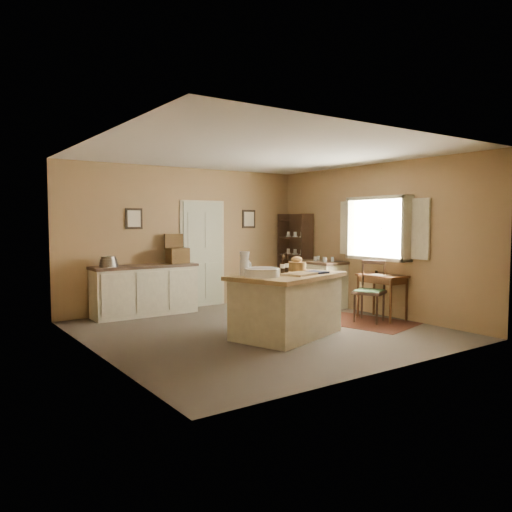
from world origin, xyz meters
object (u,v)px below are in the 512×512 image
at_px(sideboard, 145,288).
at_px(writing_desk, 382,281).
at_px(desk_chair, 369,292).
at_px(work_island, 286,303).
at_px(right_cabinet, 319,283).
at_px(shelving_unit, 296,257).

distance_m(sideboard, writing_desk, 4.14).
bearing_deg(sideboard, desk_chair, -43.85).
relative_size(work_island, desk_chair, 1.94).
bearing_deg(desk_chair, work_island, 155.20).
relative_size(work_island, right_cabinet, 1.79).
relative_size(sideboard, desk_chair, 1.90).
xyz_separation_m(writing_desk, right_cabinet, (-0.00, 1.59, -0.20)).
xyz_separation_m(work_island, desk_chair, (1.76, -0.00, 0.01)).
bearing_deg(right_cabinet, shelving_unit, 80.33).
distance_m(work_island, sideboard, 2.90).
relative_size(desk_chair, shelving_unit, 0.54).
xyz_separation_m(work_island, shelving_unit, (2.26, 2.50, 0.43)).
height_order(work_island, desk_chair, work_island).
height_order(desk_chair, shelving_unit, shelving_unit).
bearing_deg(sideboard, writing_desk, -40.11).
xyz_separation_m(work_island, sideboard, (-1.06, 2.70, -0.00)).
relative_size(sideboard, shelving_unit, 1.03).
xyz_separation_m(sideboard, right_cabinet, (3.17, -1.07, -0.02)).
distance_m(work_island, shelving_unit, 3.40).
relative_size(work_island, sideboard, 1.02).
xyz_separation_m(sideboard, writing_desk, (3.17, -2.67, 0.18)).
distance_m(right_cabinet, shelving_unit, 1.00).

